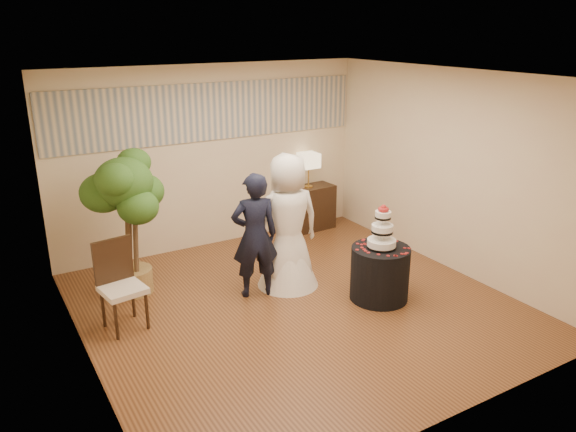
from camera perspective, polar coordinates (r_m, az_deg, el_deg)
floor at (r=7.12m, az=0.96°, el=-9.06°), size 5.00×5.00×0.00m
ceiling at (r=6.31m, az=1.10°, el=14.01°), size 5.00×5.00×0.00m
wall_back at (r=8.73m, az=-7.65°, el=5.92°), size 5.00×0.06×2.80m
wall_front at (r=4.77m, az=17.04°, el=-5.96°), size 5.00×0.06×2.80m
wall_left at (r=5.75m, az=-20.74°, el=-2.10°), size 0.06×5.00×2.80m
wall_right at (r=8.13m, az=16.26°, el=4.35°), size 0.06×5.00×2.80m
mural_border at (r=8.59m, az=-7.80°, el=10.45°), size 4.90×0.02×0.85m
groom at (r=7.08m, az=-3.39°, el=-2.00°), size 0.67×0.53×1.63m
bride at (r=7.31m, az=-0.01°, el=-0.56°), size 0.96×0.90×1.81m
cake_table at (r=7.23m, az=9.30°, el=-5.77°), size 0.93×0.93×0.70m
wedding_cake at (r=7.00m, az=9.57°, el=-1.06°), size 0.36×0.36×0.57m
console at (r=9.52m, az=2.05°, el=0.78°), size 0.92×0.45×0.75m
table_lamp at (r=9.34m, az=2.10°, el=4.67°), size 0.30×0.30×0.58m
ficus_tree at (r=7.36m, az=-15.98°, el=-0.77°), size 1.07×1.07×1.90m
side_chair at (r=6.67m, az=-16.46°, el=-6.92°), size 0.54×0.56×1.04m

